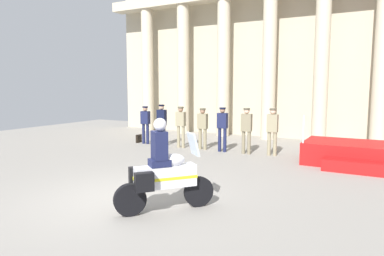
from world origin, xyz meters
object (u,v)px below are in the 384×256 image
object	(u,v)px
officer_in_row_3	(203,125)
officer_in_row_5	(246,127)
reviewing_stand	(358,155)
briefcase_on_ground	(139,139)
officer_in_row_2	(181,124)
officer_in_row_4	(222,126)
officer_in_row_0	(145,122)
officer_in_row_6	(272,128)
officer_in_row_1	(162,122)
motorcycle_with_rider	(162,173)

from	to	relation	value
officer_in_row_3	officer_in_row_5	world-z (taller)	officer_in_row_5
reviewing_stand	briefcase_on_ground	world-z (taller)	reviewing_stand
officer_in_row_2	briefcase_on_ground	distance (m)	2.48
briefcase_on_ground	officer_in_row_4	bearing A→B (deg)	-2.99
officer_in_row_0	officer_in_row_3	bearing A→B (deg)	176.40
reviewing_stand	officer_in_row_0	xyz separation A→B (m)	(-8.50, 0.15, 0.63)
officer_in_row_3	officer_in_row_2	bearing A→B (deg)	0.75
officer_in_row_4	officer_in_row_5	size ratio (longest dim) A/B	1.00
officer_in_row_3	officer_in_row_6	xyz separation A→B (m)	(2.80, 0.07, 0.05)
reviewing_stand	officer_in_row_0	bearing A→B (deg)	179.01
briefcase_on_ground	officer_in_row_1	bearing A→B (deg)	-8.17
motorcycle_with_rider	briefcase_on_ground	size ratio (longest dim) A/B	5.28
officer_in_row_2	officer_in_row_4	distance (m)	1.87
officer_in_row_0	officer_in_row_5	xyz separation A→B (m)	(4.70, -0.09, 0.04)
officer_in_row_3	briefcase_on_ground	distance (m)	3.41
reviewing_stand	officer_in_row_3	xyz separation A→B (m)	(-5.65, 0.11, 0.63)
officer_in_row_4	officer_in_row_6	world-z (taller)	officer_in_row_6
reviewing_stand	officer_in_row_2	bearing A→B (deg)	179.60
officer_in_row_0	motorcycle_with_rider	bearing A→B (deg)	125.85
officer_in_row_6	motorcycle_with_rider	distance (m)	6.72
officer_in_row_1	officer_in_row_5	world-z (taller)	officer_in_row_1
officer_in_row_0	officer_in_row_1	size ratio (longest dim) A/B	0.94
officer_in_row_0	officer_in_row_1	distance (m)	0.93
officer_in_row_3	briefcase_on_ground	xyz separation A→B (m)	(-3.31, 0.15, -0.80)
officer_in_row_4	motorcycle_with_rider	xyz separation A→B (m)	(1.60, -6.57, -0.22)
officer_in_row_2	motorcycle_with_rider	size ratio (longest dim) A/B	0.89
officer_in_row_2	officer_in_row_6	world-z (taller)	officer_in_row_6
officer_in_row_5	briefcase_on_ground	xyz separation A→B (m)	(-5.17, 0.20, -0.83)
motorcycle_with_rider	officer_in_row_3	bearing A→B (deg)	60.24
reviewing_stand	officer_in_row_3	world-z (taller)	officer_in_row_3
officer_in_row_5	motorcycle_with_rider	bearing A→B (deg)	92.68
officer_in_row_0	officer_in_row_1	world-z (taller)	officer_in_row_1
reviewing_stand	officer_in_row_3	size ratio (longest dim) A/B	1.98
officer_in_row_3	officer_in_row_4	distance (m)	0.89
officer_in_row_5	motorcycle_with_rider	size ratio (longest dim) A/B	0.90
officer_in_row_4	officer_in_row_3	bearing A→B (deg)	-7.15
officer_in_row_1	officer_in_row_3	size ratio (longest dim) A/B	1.06
officer_in_row_0	officer_in_row_3	distance (m)	2.84
reviewing_stand	officer_in_row_6	world-z (taller)	officer_in_row_6
officer_in_row_6	officer_in_row_4	bearing A→B (deg)	1.41
officer_in_row_0	officer_in_row_4	xyz separation A→B (m)	(3.73, -0.11, 0.04)
officer_in_row_4	officer_in_row_1	bearing A→B (deg)	-3.20
officer_in_row_0	officer_in_row_1	bearing A→B (deg)	171.78
officer_in_row_6	motorcycle_with_rider	xyz separation A→B (m)	(-0.31, -6.71, -0.23)
officer_in_row_3	officer_in_row_6	bearing A→B (deg)	178.70
officer_in_row_2	officer_in_row_6	distance (m)	3.78
officer_in_row_4	officer_in_row_0	bearing A→B (deg)	-4.44
officer_in_row_2	officer_in_row_3	distance (m)	0.98
officer_in_row_2	officer_in_row_3	xyz separation A→B (m)	(0.98, 0.06, -0.03)
officer_in_row_4	briefcase_on_ground	xyz separation A→B (m)	(-4.20, 0.22, -0.84)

